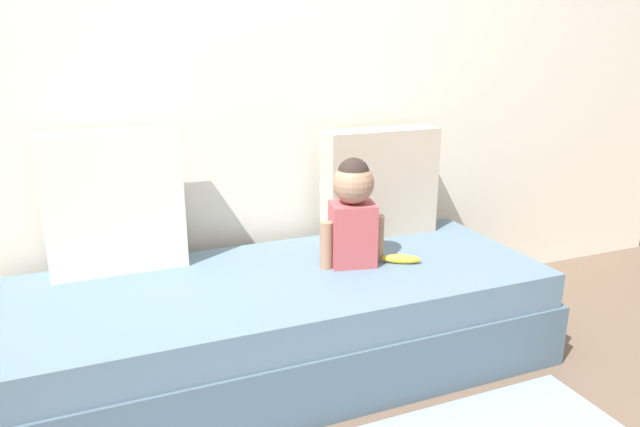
# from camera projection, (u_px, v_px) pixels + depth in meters

# --- Properties ---
(ground_plane) EXTENTS (12.00, 12.00, 0.00)m
(ground_plane) POSITION_uv_depth(u_px,v_px,m) (286.00, 366.00, 2.53)
(ground_plane) COLOR brown
(back_wall) EXTENTS (5.43, 0.10, 2.55)m
(back_wall) POSITION_uv_depth(u_px,v_px,m) (240.00, 58.00, 2.67)
(back_wall) COLOR silver
(back_wall) RESTS_ON ground
(couch) EXTENTS (2.23, 0.88, 0.42)m
(couch) POSITION_uv_depth(u_px,v_px,m) (285.00, 323.00, 2.47)
(couch) COLOR #495F70
(couch) RESTS_ON ground
(throw_pillow_left) EXTENTS (0.54, 0.16, 0.58)m
(throw_pillow_left) POSITION_uv_depth(u_px,v_px,m) (114.00, 203.00, 2.41)
(throw_pillow_left) COLOR silver
(throw_pillow_left) RESTS_ON couch
(throw_pillow_right) EXTENTS (0.57, 0.16, 0.52)m
(throw_pillow_right) POSITION_uv_depth(u_px,v_px,m) (380.00, 183.00, 2.86)
(throw_pillow_right) COLOR #C1B29E
(throw_pillow_right) RESTS_ON couch
(toddler) EXTENTS (0.30, 0.19, 0.47)m
(toddler) POSITION_uv_depth(u_px,v_px,m) (353.00, 210.00, 2.48)
(toddler) COLOR #B24C51
(toddler) RESTS_ON couch
(banana) EXTENTS (0.17, 0.12, 0.04)m
(banana) POSITION_uv_depth(u_px,v_px,m) (401.00, 259.00, 2.54)
(banana) COLOR yellow
(banana) RESTS_ON couch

